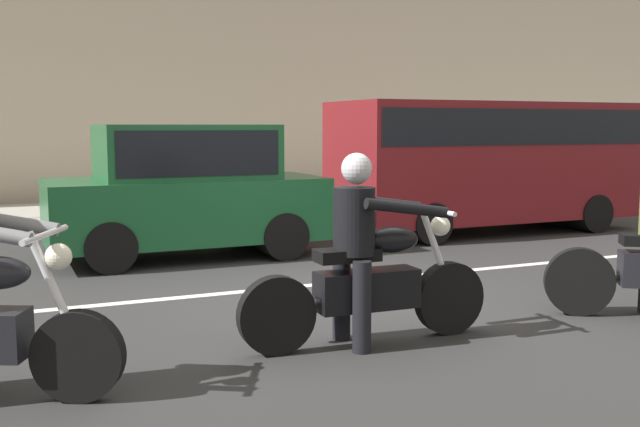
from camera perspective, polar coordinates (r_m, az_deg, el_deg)
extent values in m
plane|color=#292929|center=(7.56, 1.46, -6.92)|extent=(80.00, 80.00, 0.00)
cube|color=#99968E|center=(15.07, -11.72, 0.08)|extent=(40.00, 4.40, 0.14)
cube|color=silver|center=(8.60, 2.39, -5.22)|extent=(18.00, 0.14, 0.01)
cylinder|color=black|center=(5.15, -18.06, -10.36)|extent=(0.60, 0.37, 0.61)
cylinder|color=silver|center=(5.09, -19.51, -5.98)|extent=(0.37, 0.22, 0.85)
cylinder|color=silver|center=(5.04, -20.32, -1.54)|extent=(0.34, 0.65, 0.04)
sphere|color=silver|center=(5.03, -19.41, -3.12)|extent=(0.17, 0.17, 0.17)
cylinder|color=slate|center=(5.37, -22.87, -0.56)|extent=(0.67, 0.38, 0.20)
cylinder|color=black|center=(6.53, 9.86, -6.40)|extent=(0.63, 0.14, 0.63)
cylinder|color=black|center=(5.87, -3.35, -7.80)|extent=(0.63, 0.14, 0.63)
cylinder|color=silver|center=(6.39, 9.02, -3.14)|extent=(0.38, 0.07, 0.83)
cube|color=black|center=(6.13, 3.63, -5.84)|extent=(0.87, 0.31, 0.32)
ellipsoid|color=black|center=(6.15, 5.50, -2.03)|extent=(0.49, 0.26, 0.22)
cube|color=black|center=(5.99, 2.09, -3.20)|extent=(0.53, 0.26, 0.10)
cylinder|color=silver|center=(6.30, 8.61, 0.28)|extent=(0.06, 0.70, 0.04)
sphere|color=silver|center=(6.36, 9.21, -0.94)|extent=(0.17, 0.17, 0.17)
cylinder|color=silver|center=(6.18, 0.44, -6.86)|extent=(0.70, 0.09, 0.07)
cylinder|color=black|center=(5.91, 3.23, -7.17)|extent=(0.16, 0.16, 0.73)
cylinder|color=black|center=(6.27, 1.66, -6.36)|extent=(0.16, 0.16, 0.73)
cylinder|color=black|center=(5.98, 2.63, -0.58)|extent=(0.35, 0.35, 0.55)
cylinder|color=black|center=(5.93, 6.70, 0.41)|extent=(0.74, 0.12, 0.19)
cylinder|color=black|center=(6.32, 4.78, 0.82)|extent=(0.74, 0.12, 0.19)
sphere|color=tan|center=(5.95, 2.83, 3.18)|extent=(0.20, 0.20, 0.20)
sphere|color=#B7B7BC|center=(5.95, 2.83, 3.47)|extent=(0.25, 0.25, 0.25)
cylinder|color=black|center=(7.46, 19.26, -4.95)|extent=(0.60, 0.46, 0.65)
cylinder|color=silver|center=(7.71, 22.73, -4.58)|extent=(0.62, 0.45, 0.07)
cube|color=#164C28|center=(10.27, -10.21, 0.35)|extent=(3.65, 1.70, 0.84)
cube|color=#164C28|center=(10.21, -10.30, 4.70)|extent=(2.26, 1.56, 0.72)
cube|color=black|center=(10.21, -10.30, 4.70)|extent=(2.08, 1.59, 0.58)
cylinder|color=black|center=(10.63, -4.24, -1.19)|extent=(0.64, 1.76, 0.64)
cylinder|color=black|center=(10.11, -16.41, -1.87)|extent=(0.64, 1.76, 0.64)
cube|color=maroon|center=(12.84, 12.58, 3.99)|extent=(5.18, 1.90, 1.93)
cube|color=black|center=(12.83, 12.64, 6.50)|extent=(5.02, 1.93, 0.56)
cylinder|color=black|center=(13.92, 17.80, 0.39)|extent=(0.64, 1.96, 0.64)
cylinder|color=black|center=(12.03, 6.31, -0.28)|extent=(0.64, 1.96, 0.64)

